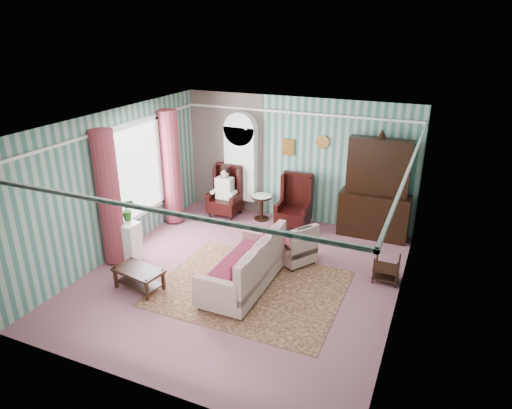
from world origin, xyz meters
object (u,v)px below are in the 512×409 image
at_px(dresser_hutch, 377,186).
at_px(sofa, 242,261).
at_px(wingback_right, 294,202).
at_px(nest_table, 386,268).
at_px(seated_woman, 225,193).
at_px(round_side_table, 262,208).
at_px(bookcase, 241,169).
at_px(coffee_table, 139,279).
at_px(plant_stand, 126,241).
at_px(wingback_left, 225,192).
at_px(floral_armchair, 295,240).

distance_m(dresser_hutch, sofa, 3.58).
xyz_separation_m(wingback_right, nest_table, (2.32, -1.55, -0.35)).
height_order(seated_woman, round_side_table, seated_woman).
xyz_separation_m(bookcase, coffee_table, (-0.15, -3.94, -0.92)).
height_order(round_side_table, sofa, sofa).
bearing_deg(seated_woman, wingback_right, 0.00).
height_order(seated_woman, plant_stand, seated_woman).
height_order(round_side_table, plant_stand, plant_stand).
bearing_deg(sofa, dresser_hutch, -29.32).
bearing_deg(seated_woman, sofa, -57.76).
xyz_separation_m(wingback_left, round_side_table, (0.90, 0.15, -0.33)).
distance_m(seated_woman, coffee_table, 3.57).
relative_size(wingback_right, coffee_table, 1.42).
bearing_deg(bookcase, plant_stand, -108.49).
bearing_deg(sofa, wingback_left, 32.57).
xyz_separation_m(bookcase, dresser_hutch, (3.25, -0.12, 0.06)).
bearing_deg(nest_table, seated_woman, 159.15).
bearing_deg(nest_table, wingback_right, 146.25).
xyz_separation_m(bookcase, plant_stand, (-1.05, -3.14, -0.72)).
relative_size(plant_stand, sofa, 0.40).
distance_m(seated_woman, nest_table, 4.37).
bearing_deg(plant_stand, coffee_table, -41.78).
distance_m(bookcase, wingback_right, 1.63).
xyz_separation_m(bookcase, sofa, (1.51, -3.18, -0.57)).
distance_m(wingback_right, plant_stand, 3.76).
bearing_deg(floral_armchair, bookcase, 79.79).
distance_m(plant_stand, coffee_table, 1.22).
distance_m(bookcase, round_side_table, 1.07).
distance_m(round_side_table, sofa, 3.07).
bearing_deg(wingback_right, seated_woman, 180.00).
height_order(bookcase, nest_table, bookcase).
distance_m(dresser_hutch, coffee_table, 5.21).
relative_size(plant_stand, coffee_table, 0.91).
relative_size(wingback_left, wingback_right, 1.00).
height_order(bookcase, dresser_hutch, dresser_hutch).
height_order(nest_table, sofa, sofa).
distance_m(seated_woman, sofa, 3.30).
distance_m(wingback_left, wingback_right, 1.75).
bearing_deg(coffee_table, plant_stand, 138.22).
xyz_separation_m(bookcase, round_side_table, (0.65, -0.24, -0.82)).
bearing_deg(nest_table, wingback_left, 159.15).
distance_m(round_side_table, nest_table, 3.60).
bearing_deg(wingback_left, seated_woman, 0.00).
relative_size(seated_woman, coffee_table, 1.34).
distance_m(seated_woman, plant_stand, 2.87).
distance_m(nest_table, sofa, 2.64).
relative_size(bookcase, coffee_table, 2.55).
xyz_separation_m(plant_stand, sofa, (2.56, -0.04, 0.15)).
bearing_deg(bookcase, wingback_right, -14.57).
bearing_deg(floral_armchair, round_side_table, 72.78).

